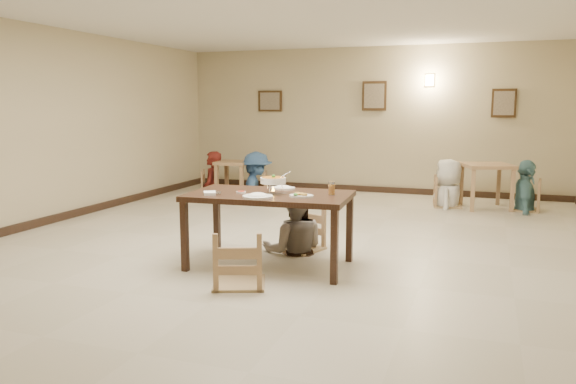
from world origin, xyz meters
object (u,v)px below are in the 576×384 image
at_px(main_diner, 294,185).
at_px(bg_diner_d, 527,160).
at_px(bg_chair_rr, 526,181).
at_px(drink_glass, 332,189).
at_px(main_table, 269,200).
at_px(chair_far, 300,209).
at_px(curry_warmer, 273,181).
at_px(bg_chair_rl, 449,178).
at_px(bg_diner_a, 212,151).
at_px(bg_chair_ll, 212,171).
at_px(bg_chair_lr, 256,173).
at_px(bg_diner_b, 256,152).
at_px(chair_near, 239,232).
at_px(bg_table_right, 487,172).
at_px(bg_diner_c, 449,159).
at_px(bg_table_left, 234,168).

relative_size(main_diner, bg_diner_d, 0.95).
xyz_separation_m(bg_chair_rr, bg_diner_d, (0.00, -0.00, 0.37)).
distance_m(drink_glass, bg_chair_rr, 5.08).
distance_m(main_table, chair_far, 0.84).
height_order(curry_warmer, drink_glass, curry_warmer).
height_order(drink_glass, bg_diner_d, bg_diner_d).
bearing_deg(bg_chair_rl, chair_far, 150.03).
bearing_deg(drink_glass, bg_diner_a, 130.01).
height_order(bg_chair_ll, bg_chair_lr, bg_chair_ll).
distance_m(drink_glass, bg_diner_b, 5.44).
xyz_separation_m(curry_warmer, bg_diner_d, (2.87, 4.70, -0.11)).
height_order(main_table, chair_near, chair_near).
bearing_deg(bg_table_right, bg_chair_ll, 179.66).
distance_m(bg_chair_rr, bg_diner_c, 1.34).
xyz_separation_m(chair_near, bg_diner_d, (2.97, 5.41, 0.34)).
relative_size(bg_diner_b, bg_diner_c, 1.02).
xyz_separation_m(bg_chair_rr, bg_diner_b, (-5.10, 0.09, 0.37)).
bearing_deg(chair_far, bg_chair_ll, 150.01).
relative_size(bg_table_right, bg_diner_b, 0.57).
distance_m(main_diner, bg_diner_b, 4.62).
bearing_deg(curry_warmer, bg_diner_c, 71.15).
height_order(main_diner, bg_diner_d, bg_diner_d).
bearing_deg(bg_chair_rl, bg_diner_c, 82.04).
xyz_separation_m(main_diner, curry_warmer, (0.01, -0.73, 0.15)).
distance_m(main_table, bg_chair_lr, 5.24).
height_order(main_table, drink_glass, drink_glass).
height_order(bg_chair_ll, bg_diner_b, bg_diner_b).
height_order(main_table, bg_chair_lr, bg_chair_lr).
bearing_deg(bg_diner_d, bg_diner_a, 89.34).
bearing_deg(drink_glass, bg_chair_lr, 121.64).
distance_m(chair_far, bg_chair_lr, 4.57).
relative_size(bg_chair_rl, bg_chair_rr, 1.02).
relative_size(chair_near, bg_table_left, 1.55).
bearing_deg(bg_diner_d, bg_chair_rr, -0.52).
height_order(bg_diner_a, bg_diner_d, bg_diner_d).
bearing_deg(chair_far, bg_diner_a, 150.01).
bearing_deg(chair_near, bg_diner_d, -140.04).
bearing_deg(bg_diner_d, chair_near, 150.71).
bearing_deg(bg_diner_c, bg_table_right, 94.66).
height_order(chair_near, bg_chair_ll, chair_near).
distance_m(bg_diner_a, bg_diner_c, 4.78).
relative_size(main_table, bg_chair_rl, 1.78).
xyz_separation_m(bg_table_left, bg_diner_c, (4.30, -0.12, 0.32)).
bearing_deg(bg_diner_b, bg_chair_lr, -0.00).
relative_size(bg_table_right, bg_chair_rr, 0.98).
relative_size(curry_warmer, bg_chair_lr, 0.36).
distance_m(bg_chair_rr, bg_diner_b, 5.11).
bearing_deg(bg_diner_b, bg_chair_rl, -113.88).
height_order(bg_chair_rl, bg_diner_b, bg_diner_b).
xyz_separation_m(bg_chair_rr, bg_diner_a, (-6.07, 0.02, 0.35)).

